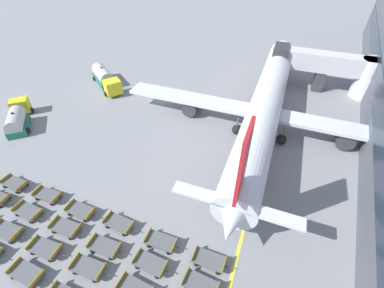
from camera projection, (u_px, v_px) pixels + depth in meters
The scene contains 21 objects.
ground_plane at pixel (163, 95), 43.70m from camera, with size 500.00×500.00×0.00m, color gray.
jet_bridge at pixel (336, 69), 42.29m from camera, with size 17.80×5.85×6.65m.
airplane at pixel (266, 105), 35.12m from camera, with size 40.44×43.36×12.15m.
fuel_tanker_primary at pixel (105, 79), 45.61m from camera, with size 9.34×6.93×3.08m.
fuel_tanker_secondary at pixel (18, 119), 36.46m from camera, with size 7.25×6.92×2.84m.
baggage_dolly_row_near_col_c at pixel (27, 273), 21.01m from camera, with size 3.51×1.74×0.92m.
baggage_dolly_row_mid_a_col_b at pixel (7, 231), 23.90m from camera, with size 3.53×1.83×0.92m.
baggage_dolly_row_mid_a_col_c at pixel (45, 248), 22.62m from camera, with size 3.53×1.87×0.92m.
baggage_dolly_row_mid_a_col_d at pixel (88, 268), 21.35m from camera, with size 3.53×1.86×0.92m.
baggage_dolly_row_mid_b_col_b at pixel (28, 211), 25.51m from camera, with size 3.49×1.69×0.92m.
baggage_dolly_row_mid_b_col_c at pixel (66, 227), 24.18m from camera, with size 3.53×1.84×0.92m.
baggage_dolly_row_mid_b_col_d at pixel (105, 246), 22.75m from camera, with size 3.53×1.83×0.92m.
baggage_dolly_row_mid_b_col_e at pixel (150, 263), 21.62m from camera, with size 3.49×1.70×0.92m.
baggage_dolly_row_mid_b_col_f at pixel (201, 285), 20.35m from camera, with size 3.49×1.69×0.92m.
baggage_dolly_row_far_col_a at pixel (15, 183), 28.27m from camera, with size 3.50×1.71×0.92m.
baggage_dolly_row_far_col_b at pixel (48, 195), 27.06m from camera, with size 3.53×1.85×0.92m.
baggage_dolly_row_far_col_c at pixel (81, 210), 25.61m from camera, with size 3.51×1.76×0.92m.
baggage_dolly_row_far_col_d at pixel (119, 223), 24.50m from camera, with size 3.49×1.69×0.92m.
baggage_dolly_row_far_col_e at pixel (161, 241), 23.12m from camera, with size 3.53×1.85×0.92m.
baggage_dolly_row_far_col_f at pixel (209, 260), 21.84m from camera, with size 3.52×1.81×0.92m.
stand_guidance_stripe at pixel (258, 170), 30.41m from camera, with size 3.89×31.37×0.01m.
Camera 1 is at (22.09, -31.97, 22.21)m, focal length 24.00 mm.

